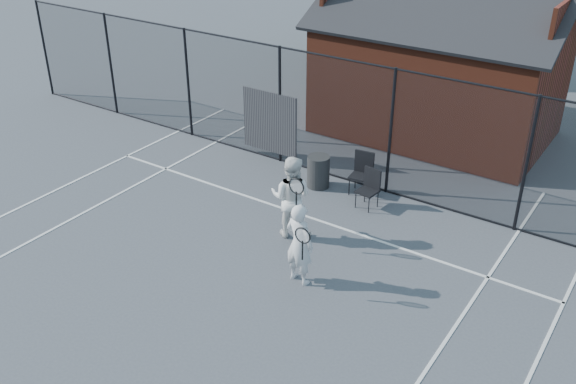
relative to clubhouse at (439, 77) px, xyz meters
The scene contains 9 objects.
ground 9.16m from the clubhouse, 93.18° to the right, with size 80.00×80.00×0.00m, color #43474C.
court_lines 10.46m from the clubhouse, 92.77° to the right, with size 11.02×18.00×0.01m.
fence 4.09m from the clubhouse, 101.37° to the right, with size 22.04×3.00×3.00m.
clubhouse is the anchor object (origin of this frame).
player_front 8.12m from the clubhouse, 85.00° to the right, with size 0.75×0.57×1.63m.
player_back 6.83m from the clubhouse, 92.66° to the right, with size 1.04×0.90×1.78m.
chair_left 5.06m from the clubhouse, 84.63° to the right, with size 0.42×0.44×0.88m, color black.
chair_right 4.54m from the clubhouse, 89.69° to the right, with size 0.47×0.49×0.97m, color black.
waste_bin 4.90m from the clubhouse, 101.77° to the right, with size 0.53×0.53×0.78m, color black.
Camera 1 is at (6.45, -7.25, 7.18)m, focal length 40.00 mm.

